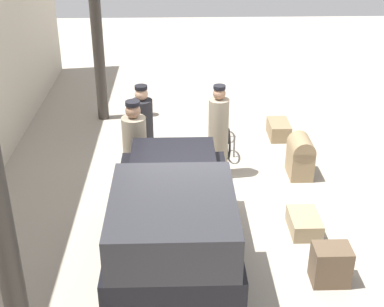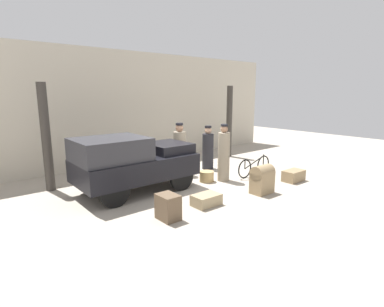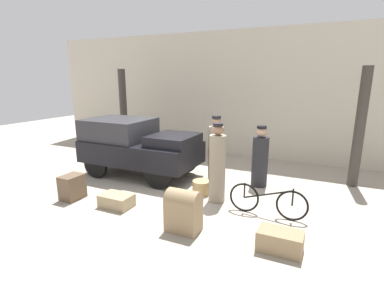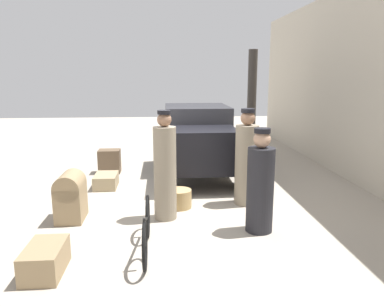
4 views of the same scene
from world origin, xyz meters
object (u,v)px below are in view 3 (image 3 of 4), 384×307
object	(u,v)px
bicycle	(267,201)
porter_lifting_near_truck	(217,166)
suitcase_small_leather	(280,241)
trunk_umber_medium	(72,187)
wicker_basket	(202,187)
porter_with_bicycle	(260,159)
suitcase_tan_flat	(117,201)
trunk_barrel_dark	(183,210)
porter_standing_middle	(216,150)
truck	(137,144)

from	to	relation	value
bicycle	porter_lifting_near_truck	size ratio (longest dim) A/B	0.89
suitcase_small_leather	trunk_umber_medium	world-z (taller)	trunk_umber_medium
wicker_basket	bicycle	bearing A→B (deg)	-16.98
porter_with_bicycle	suitcase_tan_flat	xyz separation A→B (m)	(-2.60, -2.78, -0.60)
suitcase_small_leather	trunk_barrel_dark	distance (m)	1.82
porter_with_bicycle	trunk_barrel_dark	xyz separation A→B (m)	(-0.71, -3.10, -0.31)
porter_with_bicycle	suitcase_small_leather	size ratio (longest dim) A/B	2.22
trunk_barrel_dark	trunk_umber_medium	bearing A→B (deg)	175.89
porter_standing_middle	wicker_basket	bearing A→B (deg)	-84.27
truck	porter_with_bicycle	distance (m)	3.62
truck	suitcase_small_leather	xyz separation A→B (m)	(4.64, -2.38, -0.75)
trunk_barrel_dark	porter_lifting_near_truck	bearing A→B (deg)	88.03
truck	porter_lifting_near_truck	world-z (taller)	porter_lifting_near_truck
porter_with_bicycle	porter_standing_middle	size ratio (longest dim) A/B	0.90
porter_lifting_near_truck	suitcase_small_leather	distance (m)	2.41
porter_with_bicycle	trunk_umber_medium	size ratio (longest dim) A/B	2.78
trunk_barrel_dark	wicker_basket	bearing A→B (deg)	103.59
bicycle	porter_lifting_near_truck	distance (m)	1.39
trunk_barrel_dark	porter_standing_middle	bearing A→B (deg)	100.43
trunk_umber_medium	trunk_barrel_dark	bearing A→B (deg)	-4.11
trunk_umber_medium	trunk_barrel_dark	xyz separation A→B (m)	(3.16, -0.23, 0.14)
bicycle	suitcase_small_leather	bearing A→B (deg)	-68.60
porter_standing_middle	trunk_umber_medium	size ratio (longest dim) A/B	3.09
truck	wicker_basket	world-z (taller)	truck
bicycle	trunk_umber_medium	xyz separation A→B (m)	(-4.47, -1.11, -0.04)
trunk_umber_medium	suitcase_tan_flat	size ratio (longest dim) A/B	0.82
truck	porter_with_bicycle	size ratio (longest dim) A/B	2.08
wicker_basket	suitcase_tan_flat	xyz separation A→B (m)	(-1.43, -1.56, -0.03)
truck	porter_lifting_near_truck	size ratio (longest dim) A/B	1.83
suitcase_small_leather	porter_lifting_near_truck	bearing A→B (deg)	138.84
wicker_basket	trunk_umber_medium	xyz separation A→B (m)	(-2.70, -1.65, 0.12)
suitcase_small_leather	trunk_barrel_dark	size ratio (longest dim) A/B	0.89
porter_lifting_near_truck	porter_standing_middle	size ratio (longest dim) A/B	1.02
porter_standing_middle	suitcase_small_leather	world-z (taller)	porter_standing_middle
trunk_umber_medium	suitcase_tan_flat	xyz separation A→B (m)	(1.27, 0.09, -0.15)
truck	suitcase_tan_flat	size ratio (longest dim) A/B	4.72
truck	trunk_umber_medium	xyz separation A→B (m)	(-0.31, -2.25, -0.64)
truck	porter_lifting_near_truck	bearing A→B (deg)	-16.54
porter_standing_middle	suitcase_small_leather	bearing A→B (deg)	-52.24
bicycle	suitcase_tan_flat	size ratio (longest dim) A/B	2.29
porter_lifting_near_truck	porter_standing_middle	bearing A→B (deg)	112.39
porter_standing_middle	truck	bearing A→B (deg)	-163.09
suitcase_small_leather	suitcase_tan_flat	size ratio (longest dim) A/B	1.03
bicycle	trunk_barrel_dark	size ratio (longest dim) A/B	1.99
suitcase_small_leather	trunk_umber_medium	xyz separation A→B (m)	(-4.95, 0.13, 0.12)
truck	trunk_barrel_dark	xyz separation A→B (m)	(2.85, -2.48, -0.50)
bicycle	porter_with_bicycle	xyz separation A→B (m)	(-0.59, 1.76, 0.41)
porter_with_bicycle	porter_standing_middle	xyz separation A→B (m)	(-1.30, 0.07, 0.09)
porter_lifting_near_truck	suitcase_tan_flat	xyz separation A→B (m)	(-1.94, -1.30, -0.72)
trunk_umber_medium	suitcase_tan_flat	world-z (taller)	trunk_umber_medium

